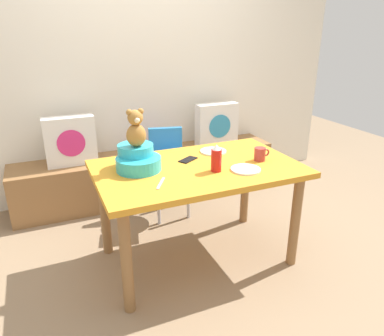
{
  "coord_description": "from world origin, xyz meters",
  "views": [
    {
      "loc": [
        -0.96,
        -2.12,
        1.64
      ],
      "look_at": [
        0.0,
        0.1,
        0.69
      ],
      "focal_mm": 34.01,
      "sensor_mm": 36.0,
      "label": 1
    }
  ],
  "objects_px": {
    "book_stack": "(151,149)",
    "highchair": "(167,161)",
    "coffee_mug": "(260,154)",
    "ketchup_bottle": "(216,159)",
    "cell_phone": "(188,160)",
    "dinner_plate_near": "(246,169)",
    "dinner_plate_far": "(213,151)",
    "pillow_floral_left": "(70,141)",
    "teddy_bear": "(136,129)",
    "pillow_floral_right": "(217,125)",
    "infant_seat_teal": "(138,159)",
    "dining_table": "(198,180)"
  },
  "relations": [
    {
      "from": "pillow_floral_left",
      "to": "teddy_bear",
      "type": "xyz_separation_m",
      "value": [
        0.34,
        -1.05,
        0.34
      ]
    },
    {
      "from": "pillow_floral_left",
      "to": "cell_phone",
      "type": "xyz_separation_m",
      "value": [
        0.71,
        -1.02,
        0.06
      ]
    },
    {
      "from": "dining_table",
      "to": "highchair",
      "type": "height_order",
      "value": "highchair"
    },
    {
      "from": "book_stack",
      "to": "highchair",
      "type": "bearing_deg",
      "value": -88.18
    },
    {
      "from": "dinner_plate_near",
      "to": "dinner_plate_far",
      "type": "bearing_deg",
      "value": 94.2
    },
    {
      "from": "pillow_floral_left",
      "to": "teddy_bear",
      "type": "height_order",
      "value": "teddy_bear"
    },
    {
      "from": "highchair",
      "to": "ketchup_bottle",
      "type": "height_order",
      "value": "ketchup_bottle"
    },
    {
      "from": "pillow_floral_left",
      "to": "pillow_floral_right",
      "type": "bearing_deg",
      "value": 0.0
    },
    {
      "from": "dining_table",
      "to": "ketchup_bottle",
      "type": "height_order",
      "value": "ketchup_bottle"
    },
    {
      "from": "pillow_floral_right",
      "to": "cell_phone",
      "type": "bearing_deg",
      "value": -126.3
    },
    {
      "from": "highchair",
      "to": "cell_phone",
      "type": "distance_m",
      "value": 0.65
    },
    {
      "from": "pillow_floral_right",
      "to": "cell_phone",
      "type": "height_order",
      "value": "pillow_floral_right"
    },
    {
      "from": "cell_phone",
      "to": "dinner_plate_near",
      "type": "bearing_deg",
      "value": -171.34
    },
    {
      "from": "teddy_bear",
      "to": "ketchup_bottle",
      "type": "distance_m",
      "value": 0.56
    },
    {
      "from": "teddy_bear",
      "to": "dinner_plate_near",
      "type": "xyz_separation_m",
      "value": [
        0.65,
        -0.31,
        -0.27
      ]
    },
    {
      "from": "coffee_mug",
      "to": "highchair",
      "type": "bearing_deg",
      "value": 117.07
    },
    {
      "from": "dining_table",
      "to": "ketchup_bottle",
      "type": "xyz_separation_m",
      "value": [
        0.07,
        -0.13,
        0.19
      ]
    },
    {
      "from": "infant_seat_teal",
      "to": "book_stack",
      "type": "bearing_deg",
      "value": 68.79
    },
    {
      "from": "highchair",
      "to": "dinner_plate_near",
      "type": "xyz_separation_m",
      "value": [
        0.22,
        -0.94,
        0.22
      ]
    },
    {
      "from": "highchair",
      "to": "dinner_plate_far",
      "type": "distance_m",
      "value": 0.59
    },
    {
      "from": "infant_seat_teal",
      "to": "coffee_mug",
      "type": "relative_size",
      "value": 2.75
    },
    {
      "from": "book_stack",
      "to": "ketchup_bottle",
      "type": "height_order",
      "value": "ketchup_bottle"
    },
    {
      "from": "teddy_bear",
      "to": "dinner_plate_far",
      "type": "relative_size",
      "value": 1.25
    },
    {
      "from": "pillow_floral_right",
      "to": "ketchup_bottle",
      "type": "relative_size",
      "value": 2.38
    },
    {
      "from": "infant_seat_teal",
      "to": "dinner_plate_near",
      "type": "relative_size",
      "value": 1.65
    },
    {
      "from": "book_stack",
      "to": "highchair",
      "type": "height_order",
      "value": "highchair"
    },
    {
      "from": "pillow_floral_right",
      "to": "infant_seat_teal",
      "type": "distance_m",
      "value": 1.54
    },
    {
      "from": "pillow_floral_right",
      "to": "dining_table",
      "type": "distance_m",
      "value": 1.37
    },
    {
      "from": "dinner_plate_near",
      "to": "cell_phone",
      "type": "height_order",
      "value": "dinner_plate_near"
    },
    {
      "from": "dinner_plate_near",
      "to": "book_stack",
      "type": "bearing_deg",
      "value": 99.82
    },
    {
      "from": "pillow_floral_left",
      "to": "dinner_plate_far",
      "type": "bearing_deg",
      "value": -44.18
    },
    {
      "from": "pillow_floral_right",
      "to": "teddy_bear",
      "type": "distance_m",
      "value": 1.58
    },
    {
      "from": "pillow_floral_right",
      "to": "pillow_floral_left",
      "type": "bearing_deg",
      "value": 180.0
    },
    {
      "from": "pillow_floral_left",
      "to": "cell_phone",
      "type": "height_order",
      "value": "pillow_floral_left"
    },
    {
      "from": "book_stack",
      "to": "dinner_plate_near",
      "type": "xyz_separation_m",
      "value": [
        0.24,
        -1.38,
        0.24
      ]
    },
    {
      "from": "dining_table",
      "to": "dinner_plate_near",
      "type": "bearing_deg",
      "value": -36.75
    },
    {
      "from": "teddy_bear",
      "to": "dinner_plate_near",
      "type": "relative_size",
      "value": 1.25
    },
    {
      "from": "ketchup_bottle",
      "to": "coffee_mug",
      "type": "distance_m",
      "value": 0.39
    },
    {
      "from": "teddy_bear",
      "to": "dinner_plate_far",
      "type": "distance_m",
      "value": 0.69
    },
    {
      "from": "dinner_plate_far",
      "to": "pillow_floral_left",
      "type": "bearing_deg",
      "value": 135.82
    },
    {
      "from": "book_stack",
      "to": "dinner_plate_near",
      "type": "bearing_deg",
      "value": -80.18
    },
    {
      "from": "pillow_floral_right",
      "to": "coffee_mug",
      "type": "distance_m",
      "value": 1.27
    },
    {
      "from": "pillow_floral_right",
      "to": "dining_table",
      "type": "bearing_deg",
      "value": -122.44
    },
    {
      "from": "book_stack",
      "to": "dinner_plate_near",
      "type": "distance_m",
      "value": 1.42
    },
    {
      "from": "pillow_floral_left",
      "to": "dining_table",
      "type": "relative_size",
      "value": 0.32
    },
    {
      "from": "dinner_plate_far",
      "to": "dining_table",
      "type": "bearing_deg",
      "value": -135.58
    },
    {
      "from": "pillow_floral_left",
      "to": "dinner_plate_far",
      "type": "xyz_separation_m",
      "value": [
        0.96,
        -0.93,
        0.07
      ]
    },
    {
      "from": "pillow_floral_right",
      "to": "infant_seat_teal",
      "type": "relative_size",
      "value": 1.33
    },
    {
      "from": "infant_seat_teal",
      "to": "dinner_plate_far",
      "type": "height_order",
      "value": "infant_seat_teal"
    },
    {
      "from": "ketchup_bottle",
      "to": "cell_phone",
      "type": "bearing_deg",
      "value": 108.55
    }
  ]
}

